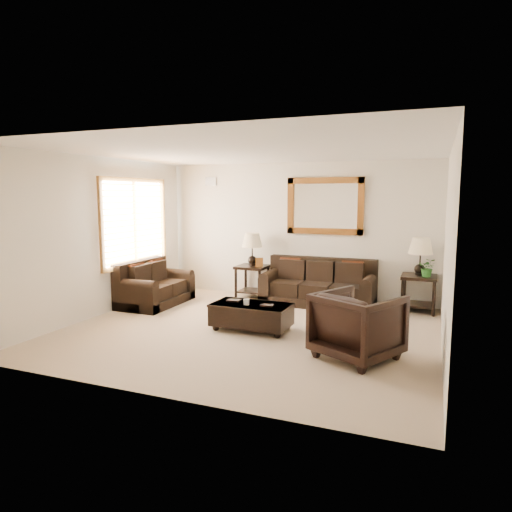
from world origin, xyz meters
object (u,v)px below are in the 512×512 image
at_px(loveseat, 153,288).
at_px(end_table_left, 252,256).
at_px(sofa, 319,288).
at_px(end_table_right, 420,264).
at_px(coffee_table, 251,314).
at_px(armchair, 358,322).

bearing_deg(loveseat, end_table_left, -50.62).
distance_m(sofa, end_table_right, 1.88).
bearing_deg(end_table_right, loveseat, -165.15).
bearing_deg(end_table_left, end_table_right, -0.04).
distance_m(end_table_right, coffee_table, 3.22).
relative_size(sofa, armchair, 2.24).
height_order(end_table_right, armchair, end_table_right).
bearing_deg(end_table_left, sofa, -3.16).
bearing_deg(end_table_left, armchair, -47.38).
relative_size(sofa, coffee_table, 1.73).
distance_m(loveseat, end_table_left, 2.05).
bearing_deg(armchair, sofa, -38.95).
xyz_separation_m(end_table_left, end_table_right, (3.19, -0.00, 0.01)).
relative_size(sofa, loveseat, 1.42).
height_order(end_table_left, end_table_right, end_table_right).
bearing_deg(armchair, loveseat, 7.21).
distance_m(coffee_table, armchair, 1.84).
relative_size(loveseat, armchair, 1.57).
relative_size(end_table_right, armchair, 1.41).
bearing_deg(loveseat, armchair, -110.53).
distance_m(sofa, end_table_left, 1.50).
bearing_deg(loveseat, coffee_table, -110.26).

